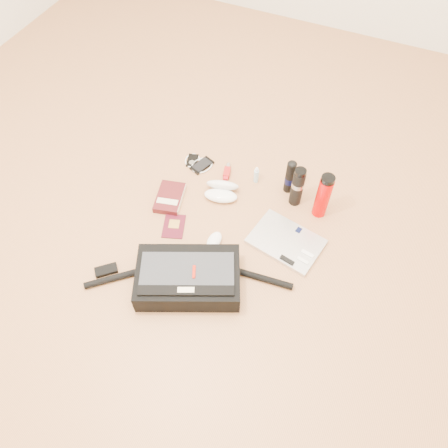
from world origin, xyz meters
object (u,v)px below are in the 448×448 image
object	(u,v)px
laptop	(286,242)
thermos_red	(323,196)
thermos_black	(297,187)
book	(170,198)
messenger_bag	(188,277)

from	to	relation	value
laptop	thermos_red	world-z (taller)	thermos_red
thermos_red	thermos_black	bearing A→B (deg)	172.56
book	thermos_red	world-z (taller)	thermos_red
book	thermos_red	bearing A→B (deg)	4.32
thermos_black	thermos_red	size ratio (longest dim) A/B	0.89
messenger_bag	book	world-z (taller)	messenger_bag
thermos_red	book	bearing A→B (deg)	-162.21
thermos_black	laptop	bearing A→B (deg)	-80.32
messenger_bag	thermos_black	bearing A→B (deg)	42.36
messenger_bag	book	distance (m)	0.48
laptop	thermos_red	xyz separation A→B (m)	(0.09, 0.23, 0.12)
messenger_bag	thermos_red	xyz separation A→B (m)	(0.41, 0.61, 0.07)
laptop	book	world-z (taller)	book
thermos_black	thermos_red	xyz separation A→B (m)	(0.13, -0.02, 0.01)
thermos_red	laptop	bearing A→B (deg)	-110.32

